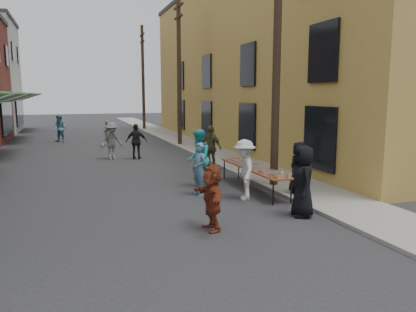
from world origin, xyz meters
TOP-DOWN VIEW (x-y plane):
  - ground at (0.00, 0.00)m, footprint 120.00×120.00m
  - sidewalk at (5.00, 15.00)m, footprint 2.20×60.00m
  - building_ochre at (11.10, 14.00)m, footprint 10.00×28.00m
  - utility_pole_near at (4.30, 3.00)m, footprint 0.26×0.26m
  - utility_pole_mid at (4.30, 15.00)m, footprint 0.26×0.26m
  - utility_pole_far at (4.30, 27.00)m, footprint 0.26×0.26m
  - serving_table at (3.49, 2.87)m, footprint 0.70×4.00m
  - catering_tray_sausage at (3.49, 1.22)m, footprint 0.50×0.33m
  - catering_tray_foil_b at (3.49, 1.87)m, footprint 0.50×0.33m
  - catering_tray_buns at (3.49, 2.57)m, footprint 0.50×0.33m
  - catering_tray_foil_d at (3.49, 3.27)m, footprint 0.50×0.33m
  - catering_tray_buns_end at (3.49, 3.97)m, footprint 0.50×0.33m
  - condiment_jar_a at (3.27, 0.92)m, footprint 0.07×0.07m
  - condiment_jar_b at (3.27, 1.02)m, footprint 0.07×0.07m
  - condiment_jar_c at (3.27, 1.12)m, footprint 0.07×0.07m
  - cup_stack at (3.69, 0.97)m, footprint 0.08×0.08m
  - guest_front_a at (3.40, -0.18)m, footprint 0.80×1.02m
  - guest_front_b at (1.60, 2.83)m, footprint 0.55×0.69m
  - guest_front_c at (1.92, 3.86)m, footprint 1.01×1.14m
  - guest_front_d at (2.71, 1.89)m, footprint 0.96×1.30m
  - guest_front_e at (3.40, 6.86)m, footprint 0.96×1.15m
  - guest_queue_back at (0.85, -0.43)m, footprint 0.46×1.43m
  - server at (4.40, 1.62)m, footprint 0.61×0.84m
  - passerby_left at (-0.20, 10.88)m, footprint 1.32×1.05m
  - passerby_mid at (0.93, 10.56)m, footprint 1.08×0.68m
  - passerby_right at (0.06, 16.16)m, footprint 0.42×0.60m
  - passerby_far at (-2.65, 19.30)m, footprint 1.11×1.06m

SIDE VIEW (x-z plane):
  - ground at x=0.00m, z-range 0.00..0.00m
  - sidewalk at x=5.00m, z-range 0.00..0.10m
  - serving_table at x=3.49m, z-range 0.34..1.09m
  - guest_queue_back at x=0.85m, z-range 0.00..1.54m
  - passerby_right at x=0.06m, z-range 0.00..1.57m
  - catering_tray_sausage at x=3.49m, z-range 0.75..0.83m
  - catering_tray_foil_b at x=3.49m, z-range 0.75..0.83m
  - catering_tray_buns at x=3.49m, z-range 0.75..0.83m
  - catering_tray_foil_d at x=3.49m, z-range 0.75..0.83m
  - catering_tray_buns_end at x=3.49m, z-range 0.75..0.83m
  - condiment_jar_a at x=3.27m, z-range 0.75..0.83m
  - condiment_jar_b at x=3.27m, z-range 0.75..0.83m
  - condiment_jar_c at x=3.27m, z-range 0.75..0.83m
  - cup_stack at x=3.69m, z-range 0.75..0.87m
  - guest_front_b at x=1.60m, z-range 0.00..1.64m
  - passerby_mid at x=0.93m, z-range 0.00..1.71m
  - passerby_left at x=-0.20m, z-range 0.00..1.78m
  - server at x=4.40m, z-range 0.10..1.69m
  - guest_front_d at x=2.71m, z-range 0.00..1.80m
  - passerby_far at x=-2.65m, z-range 0.00..1.80m
  - guest_front_e at x=3.40m, z-range 0.00..1.83m
  - guest_front_a at x=3.40m, z-range 0.00..1.83m
  - guest_front_c at x=1.92m, z-range 0.00..1.95m
  - utility_pole_near at x=4.30m, z-range 0.00..9.00m
  - utility_pole_mid at x=4.30m, z-range 0.00..9.00m
  - utility_pole_far at x=4.30m, z-range 0.00..9.00m
  - building_ochre at x=11.10m, z-range 0.00..10.00m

